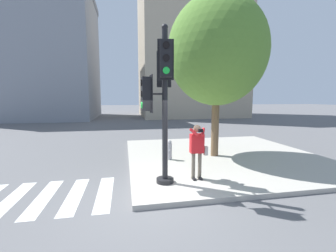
% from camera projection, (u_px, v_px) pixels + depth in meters
% --- Properties ---
extents(ground_plane, '(160.00, 160.00, 0.00)m').
position_uv_depth(ground_plane, '(152.00, 200.00, 5.67)').
color(ground_plane, '#5B5B5E').
extents(sidewalk_corner, '(8.00, 8.00, 0.14)m').
position_uv_depth(sidewalk_corner, '(222.00, 156.00, 9.73)').
color(sidewalk_corner, '#ADA89E').
rests_on(sidewalk_corner, ground_plane).
extents(crosswalk_stripes, '(3.44, 2.35, 0.01)m').
position_uv_depth(crosswalk_stripes, '(44.00, 197.00, 5.81)').
color(crosswalk_stripes, silver).
rests_on(crosswalk_stripes, ground_plane).
extents(traffic_signal_pole, '(0.92, 1.33, 4.38)m').
position_uv_depth(traffic_signal_pole, '(161.00, 92.00, 6.15)').
color(traffic_signal_pole, black).
rests_on(traffic_signal_pole, sidewalk_corner).
extents(person_photographer, '(0.58, 0.54, 1.64)m').
position_uv_depth(person_photographer, '(197.00, 147.00, 6.67)').
color(person_photographer, black).
rests_on(person_photographer, sidewalk_corner).
extents(street_tree, '(3.97, 3.97, 6.49)m').
position_uv_depth(street_tree, '(217.00, 51.00, 9.01)').
color(street_tree, brown).
rests_on(street_tree, sidewalk_corner).
extents(fire_hydrant, '(0.18, 0.24, 0.78)m').
position_uv_depth(fire_hydrant, '(170.00, 150.00, 8.87)').
color(fire_hydrant, '#99999E').
rests_on(fire_hydrant, sidewalk_corner).
extents(building_left, '(12.77, 12.89, 15.85)m').
position_uv_depth(building_left, '(42.00, 55.00, 28.15)').
color(building_left, gray).
rests_on(building_left, ground_plane).
extents(building_right, '(13.84, 11.86, 22.25)m').
position_uv_depth(building_right, '(189.00, 37.00, 31.78)').
color(building_right, tan).
rests_on(building_right, ground_plane).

